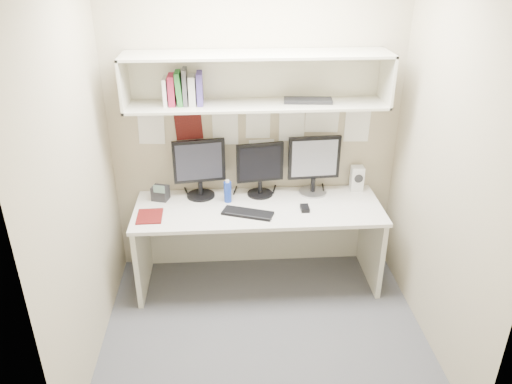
{
  "coord_description": "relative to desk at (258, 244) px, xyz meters",
  "views": [
    {
      "loc": [
        -0.25,
        -2.91,
        2.63
      ],
      "look_at": [
        -0.04,
        0.35,
        1.01
      ],
      "focal_mm": 35.0,
      "sensor_mm": 36.0,
      "label": 1
    }
  ],
  "objects": [
    {
      "name": "overhead_hutch",
      "position": [
        0.0,
        0.21,
        1.35
      ],
      "size": [
        2.0,
        0.38,
        0.4
      ],
      "color": "beige",
      "rests_on": "wall_back"
    },
    {
      "name": "wall_left",
      "position": [
        -1.2,
        -0.65,
        0.93
      ],
      "size": [
        0.02,
        2.0,
        2.6
      ],
      "primitive_type": "cube",
      "color": "tan",
      "rests_on": "ground"
    },
    {
      "name": "wall_back",
      "position": [
        0.0,
        0.35,
        0.93
      ],
      "size": [
        2.4,
        0.02,
        2.6
      ],
      "primitive_type": "cube",
      "color": "tan",
      "rests_on": "ground"
    },
    {
      "name": "maroon_notebook",
      "position": [
        -0.86,
        -0.13,
        0.37
      ],
      "size": [
        0.2,
        0.24,
        0.01
      ],
      "primitive_type": "cube",
      "rotation": [
        0.0,
        0.0,
        0.03
      ],
      "color": "#520E0E",
      "rests_on": "desk"
    },
    {
      "name": "blue_bottle",
      "position": [
        -0.25,
        0.1,
        0.46
      ],
      "size": [
        0.06,
        0.06,
        0.19
      ],
      "color": "#163298",
      "rests_on": "desk"
    },
    {
      "name": "wall_right",
      "position": [
        1.2,
        -0.65,
        0.93
      ],
      "size": [
        0.02,
        2.0,
        2.6
      ],
      "primitive_type": "cube",
      "color": "tan",
      "rests_on": "ground"
    },
    {
      "name": "book_stack",
      "position": [
        -0.56,
        0.17,
        1.29
      ],
      "size": [
        0.29,
        0.17,
        0.27
      ],
      "color": "silver",
      "rests_on": "overhead_hutch"
    },
    {
      "name": "wall_front",
      "position": [
        0.0,
        -1.65,
        0.93
      ],
      "size": [
        2.4,
        0.02,
        2.6
      ],
      "primitive_type": "cube",
      "color": "tan",
      "rests_on": "ground"
    },
    {
      "name": "monitor_right",
      "position": [
        0.48,
        0.22,
        0.64
      ],
      "size": [
        0.44,
        0.24,
        0.51
      ],
      "rotation": [
        0.0,
        0.0,
        0.06
      ],
      "color": "#A5A5AA",
      "rests_on": "desk"
    },
    {
      "name": "desk_phone",
      "position": [
        -0.8,
        0.17,
        0.42
      ],
      "size": [
        0.15,
        0.15,
        0.15
      ],
      "rotation": [
        0.0,
        0.0,
        -0.29
      ],
      "color": "black",
      "rests_on": "desk"
    },
    {
      "name": "speaker",
      "position": [
        0.87,
        0.26,
        0.47
      ],
      "size": [
        0.11,
        0.12,
        0.21
      ],
      "rotation": [
        0.0,
        0.0,
        -0.05
      ],
      "color": "silver",
      "rests_on": "desk"
    },
    {
      "name": "floor",
      "position": [
        0.0,
        -0.65,
        -0.37
      ],
      "size": [
        2.4,
        2.0,
        0.01
      ],
      "primitive_type": "cube",
      "color": "#46464B",
      "rests_on": "ground"
    },
    {
      "name": "hutch_tray",
      "position": [
        0.39,
        0.17,
        1.19
      ],
      "size": [
        0.38,
        0.18,
        0.03
      ],
      "primitive_type": "cube",
      "rotation": [
        0.0,
        0.0,
        -0.1
      ],
      "color": "black",
      "rests_on": "overhead_hutch"
    },
    {
      "name": "monitor_center",
      "position": [
        0.03,
        0.22,
        0.61
      ],
      "size": [
        0.39,
        0.22,
        0.46
      ],
      "rotation": [
        0.0,
        0.0,
        0.15
      ],
      "color": "black",
      "rests_on": "desk"
    },
    {
      "name": "monitor_left",
      "position": [
        -0.47,
        0.22,
        0.63
      ],
      "size": [
        0.43,
        0.24,
        0.5
      ],
      "rotation": [
        0.0,
        0.0,
        0.15
      ],
      "color": "black",
      "rests_on": "desk"
    },
    {
      "name": "mouse",
      "position": [
        0.37,
        -0.09,
        0.38
      ],
      "size": [
        0.07,
        0.11,
        0.03
      ],
      "primitive_type": "cube",
      "rotation": [
        0.0,
        0.0,
        0.0
      ],
      "color": "black",
      "rests_on": "desk"
    },
    {
      "name": "pinned_papers",
      "position": [
        0.0,
        0.34,
        0.88
      ],
      "size": [
        1.92,
        0.01,
        0.48
      ],
      "primitive_type": null,
      "color": "white",
      "rests_on": "wall_back"
    },
    {
      "name": "desk",
      "position": [
        0.0,
        0.0,
        0.0
      ],
      "size": [
        2.0,
        0.7,
        0.73
      ],
      "color": "beige",
      "rests_on": "floor"
    },
    {
      "name": "keyboard",
      "position": [
        -0.09,
        -0.13,
        0.37
      ],
      "size": [
        0.42,
        0.27,
        0.02
      ],
      "primitive_type": "cube",
      "rotation": [
        0.0,
        0.0,
        -0.35
      ],
      "color": "black",
      "rests_on": "desk"
    }
  ]
}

